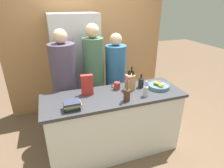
{
  "coord_description": "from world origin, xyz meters",
  "views": [
    {
      "loc": [
        -0.75,
        -2.07,
        2.05
      ],
      "look_at": [
        0.0,
        0.08,
        1.03
      ],
      "focal_mm": 30.0,
      "sensor_mm": 36.0,
      "label": 1
    }
  ],
  "objects_px": {
    "flower_vase": "(127,92)",
    "person_at_sink": "(65,81)",
    "cereal_box": "(87,85)",
    "bottle_oil": "(146,90)",
    "refrigerator": "(76,68)",
    "knife_block": "(130,82)",
    "fruit_bowl": "(158,86)",
    "person_in_red_tee": "(116,77)",
    "person_in_blue": "(94,74)",
    "book_stack": "(72,105)",
    "coffee_mug": "(117,86)",
    "bottle_wine": "(131,78)",
    "bottle_vinegar": "(141,82)"
  },
  "relations": [
    {
      "from": "knife_block",
      "to": "person_in_blue",
      "type": "xyz_separation_m",
      "value": [
        -0.38,
        0.52,
        -0.02
      ]
    },
    {
      "from": "knife_block",
      "to": "bottle_wine",
      "type": "relative_size",
      "value": 0.99
    },
    {
      "from": "flower_vase",
      "to": "knife_block",
      "type": "bearing_deg",
      "value": 59.11
    },
    {
      "from": "refrigerator",
      "to": "person_at_sink",
      "type": "xyz_separation_m",
      "value": [
        -0.26,
        -0.56,
        0.02
      ]
    },
    {
      "from": "flower_vase",
      "to": "person_at_sink",
      "type": "bearing_deg",
      "value": 129.78
    },
    {
      "from": "bottle_wine",
      "to": "bottle_oil",
      "type": "bearing_deg",
      "value": -84.98
    },
    {
      "from": "person_at_sink",
      "to": "knife_block",
      "type": "bearing_deg",
      "value": -10.42
    },
    {
      "from": "bottle_oil",
      "to": "cereal_box",
      "type": "bearing_deg",
      "value": 156.97
    },
    {
      "from": "bottle_oil",
      "to": "bottle_vinegar",
      "type": "relative_size",
      "value": 1.02
    },
    {
      "from": "cereal_box",
      "to": "person_in_blue",
      "type": "bearing_deg",
      "value": 66.04
    },
    {
      "from": "person_in_blue",
      "to": "coffee_mug",
      "type": "bearing_deg",
      "value": -76.93
    },
    {
      "from": "knife_block",
      "to": "person_at_sink",
      "type": "height_order",
      "value": "person_at_sink"
    },
    {
      "from": "book_stack",
      "to": "bottle_oil",
      "type": "distance_m",
      "value": 0.95
    },
    {
      "from": "fruit_bowl",
      "to": "knife_block",
      "type": "distance_m",
      "value": 0.42
    },
    {
      "from": "refrigerator",
      "to": "flower_vase",
      "type": "distance_m",
      "value": 1.42
    },
    {
      "from": "coffee_mug",
      "to": "person_in_blue",
      "type": "height_order",
      "value": "person_in_blue"
    },
    {
      "from": "bottle_vinegar",
      "to": "bottle_wine",
      "type": "distance_m",
      "value": 0.15
    },
    {
      "from": "fruit_bowl",
      "to": "book_stack",
      "type": "xyz_separation_m",
      "value": [
        -1.24,
        -0.18,
        0.02
      ]
    },
    {
      "from": "flower_vase",
      "to": "bottle_vinegar",
      "type": "bearing_deg",
      "value": 40.64
    },
    {
      "from": "refrigerator",
      "to": "bottle_wine",
      "type": "height_order",
      "value": "refrigerator"
    },
    {
      "from": "knife_block",
      "to": "coffee_mug",
      "type": "height_order",
      "value": "knife_block"
    },
    {
      "from": "fruit_bowl",
      "to": "bottle_wine",
      "type": "relative_size",
      "value": 1.06
    },
    {
      "from": "cereal_box",
      "to": "bottle_oil",
      "type": "xyz_separation_m",
      "value": [
        0.7,
        -0.3,
        -0.05
      ]
    },
    {
      "from": "refrigerator",
      "to": "knife_block",
      "type": "bearing_deg",
      "value": -62.21
    },
    {
      "from": "flower_vase",
      "to": "person_at_sink",
      "type": "height_order",
      "value": "person_at_sink"
    },
    {
      "from": "knife_block",
      "to": "book_stack",
      "type": "height_order",
      "value": "knife_block"
    },
    {
      "from": "cereal_box",
      "to": "bottle_wine",
      "type": "xyz_separation_m",
      "value": [
        0.67,
        0.07,
        -0.02
      ]
    },
    {
      "from": "bottle_wine",
      "to": "person_in_blue",
      "type": "height_order",
      "value": "person_in_blue"
    },
    {
      "from": "fruit_bowl",
      "to": "bottle_oil",
      "type": "bearing_deg",
      "value": -151.01
    },
    {
      "from": "knife_block",
      "to": "bottle_oil",
      "type": "bearing_deg",
      "value": -66.03
    },
    {
      "from": "fruit_bowl",
      "to": "person_in_red_tee",
      "type": "height_order",
      "value": "person_in_red_tee"
    },
    {
      "from": "book_stack",
      "to": "bottle_oil",
      "type": "bearing_deg",
      "value": 0.91
    },
    {
      "from": "flower_vase",
      "to": "cereal_box",
      "type": "distance_m",
      "value": 0.54
    },
    {
      "from": "cereal_box",
      "to": "bottle_oil",
      "type": "relative_size",
      "value": 1.3
    },
    {
      "from": "fruit_bowl",
      "to": "coffee_mug",
      "type": "bearing_deg",
      "value": 164.92
    },
    {
      "from": "fruit_bowl",
      "to": "person_in_blue",
      "type": "relative_size",
      "value": 0.17
    },
    {
      "from": "cereal_box",
      "to": "person_at_sink",
      "type": "xyz_separation_m",
      "value": [
        -0.24,
        0.47,
        -0.1
      ]
    },
    {
      "from": "bottle_wine",
      "to": "person_in_red_tee",
      "type": "relative_size",
      "value": 0.18
    },
    {
      "from": "person_at_sink",
      "to": "person_in_red_tee",
      "type": "relative_size",
      "value": 1.06
    },
    {
      "from": "person_in_red_tee",
      "to": "book_stack",
      "type": "bearing_deg",
      "value": -120.49
    },
    {
      "from": "coffee_mug",
      "to": "person_in_red_tee",
      "type": "height_order",
      "value": "person_in_red_tee"
    },
    {
      "from": "knife_block",
      "to": "bottle_oil",
      "type": "xyz_separation_m",
      "value": [
        0.11,
        -0.25,
        -0.03
      ]
    },
    {
      "from": "person_in_red_tee",
      "to": "bottle_wine",
      "type": "bearing_deg",
      "value": -61.28
    },
    {
      "from": "cereal_box",
      "to": "fruit_bowl",
      "type": "bearing_deg",
      "value": -7.6
    },
    {
      "from": "fruit_bowl",
      "to": "person_in_blue",
      "type": "xyz_separation_m",
      "value": [
        -0.78,
        0.61,
        0.05
      ]
    },
    {
      "from": "refrigerator",
      "to": "coffee_mug",
      "type": "xyz_separation_m",
      "value": [
        0.4,
        -1.0,
        0.03
      ]
    },
    {
      "from": "bottle_oil",
      "to": "person_at_sink",
      "type": "height_order",
      "value": "person_at_sink"
    },
    {
      "from": "fruit_bowl",
      "to": "knife_block",
      "type": "bearing_deg",
      "value": 168.51
    },
    {
      "from": "knife_block",
      "to": "refrigerator",
      "type": "bearing_deg",
      "value": 117.79
    },
    {
      "from": "knife_block",
      "to": "person_at_sink",
      "type": "relative_size",
      "value": 0.17
    }
  ]
}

